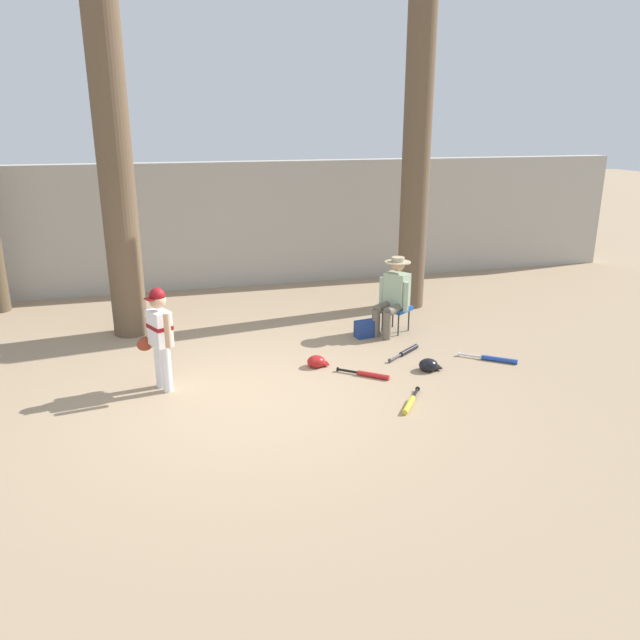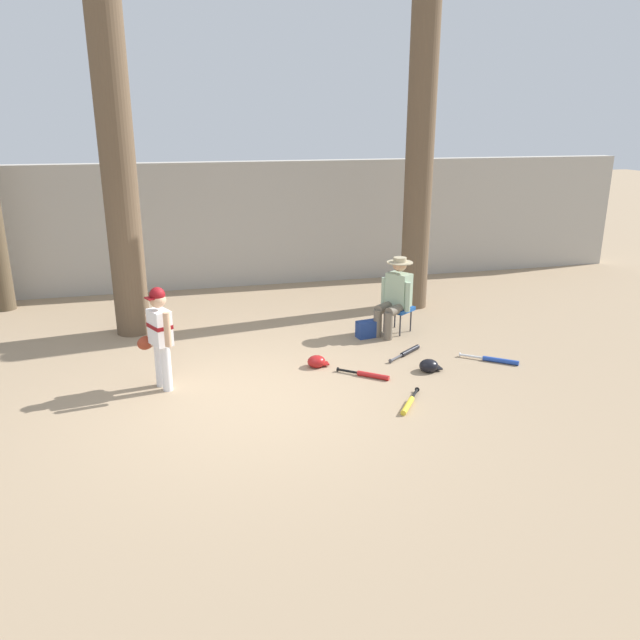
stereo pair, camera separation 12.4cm
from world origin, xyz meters
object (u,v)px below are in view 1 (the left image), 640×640
Objects in this scene: seated_spectator at (393,294)px; batting_helmet_black at (429,365)px; bat_blue_youth at (495,359)px; tree_near_player at (115,165)px; tree_behind_spectator at (415,175)px; folding_stool at (396,309)px; bat_yellow_trainer at (410,403)px; batting_helmet_red at (316,362)px; bat_red_barrel at (369,375)px; bat_black_composite at (407,351)px; handbag_beside_stool at (366,329)px; young_ballplayer at (159,332)px.

seated_spectator is 1.68m from batting_helmet_black.
seated_spectator is 1.88m from bat_blue_youth.
tree_behind_spectator is (4.84, 0.28, -0.27)m from tree_near_player.
bat_yellow_trainer is (-0.84, -2.58, -0.33)m from folding_stool.
bat_blue_youth is 2.31× the size of batting_helmet_red.
batting_helmet_black is at bearing -0.12° from bat_red_barrel.
bat_black_composite is at bearing 5.85° from batting_helmet_red.
tree_behind_spectator is at bearing 57.00° from seated_spectator.
seated_spectator is 3.53× the size of handbag_beside_stool.
bat_red_barrel is (-1.81, -2.92, -2.28)m from tree_behind_spectator.
young_ballplayer reaches higher than handbag_beside_stool.
bat_red_barrel is at bearing -177.92° from bat_blue_youth.
handbag_beside_stool is 1.44m from batting_helmet_red.
folding_stool is at bearing 35.05° from seated_spectator.
young_ballplayer reaches higher than bat_black_composite.
bat_yellow_trainer is at bearing -125.38° from batting_helmet_black.
tree_near_player is 17.62× the size of handbag_beside_stool.
young_ballplayer is 3.88m from folding_stool.
bat_blue_youth and bat_black_composite have the same top height.
folding_stool is at bearing 58.05° from bat_red_barrel.
bat_red_barrel is at bearing 179.88° from batting_helmet_black.
handbag_beside_stool is (-0.54, -0.13, -0.23)m from folding_stool.
batting_helmet_red reaches higher than bat_red_barrel.
tree_near_player is 4.73m from folding_stool.
batting_helmet_black is (-0.10, -1.58, -0.56)m from seated_spectator.
handbag_beside_stool is at bearing 72.28° from bat_red_barrel.
bat_blue_youth is 1.11× the size of bat_yellow_trainer.
folding_stool is at bearing 34.90° from batting_helmet_red.
tree_behind_spectator is 2.46m from folding_stool.
bat_blue_youth is at bearing 2.08° from bat_red_barrel.
handbag_beside_stool is at bearing 103.54° from batting_helmet_black.
young_ballplayer is at bearing 155.66° from bat_yellow_trainer.
tree_behind_spectator is at bearing 58.40° from folding_stool.
bat_blue_youth is (4.91, -2.57, -2.55)m from tree_near_player.
seated_spectator is (-0.87, -1.34, -1.68)m from tree_behind_spectator.
seated_spectator is 1.77× the size of bat_blue_youth.
batting_helmet_black is (-0.18, -1.64, -0.29)m from folding_stool.
folding_stool is 0.60m from handbag_beside_stool.
tree_behind_spectator is 8.77× the size of bat_yellow_trainer.
bat_blue_youth is 1.98m from bat_yellow_trainer.
tree_near_player reaches higher than batting_helmet_red.
folding_stool is at bearing 13.86° from handbag_beside_stool.
bat_black_composite and bat_red_barrel have the same top height.
tree_near_player is at bearing 152.79° from bat_black_composite.
bat_red_barrel is (3.03, -2.64, -2.55)m from tree_near_player.
bat_black_composite is at bearing -27.21° from tree_near_player.
tree_near_player is at bearing 145.70° from batting_helmet_black.
bat_black_composite is (-0.13, -0.91, -0.61)m from seated_spectator.
young_ballplayer reaches higher than bat_red_barrel.
handbag_beside_stool reaches higher than bat_blue_youth.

